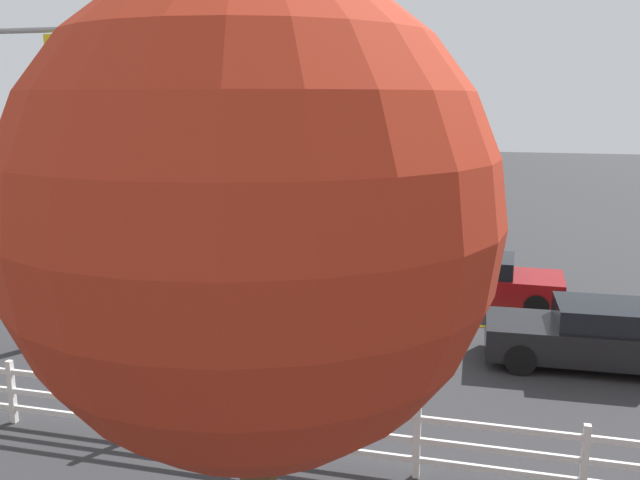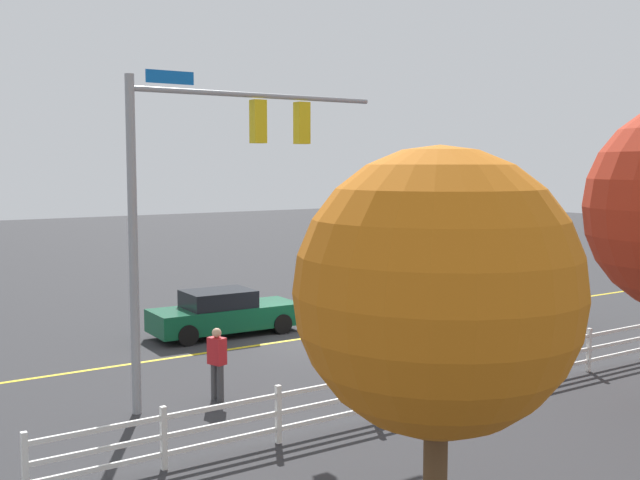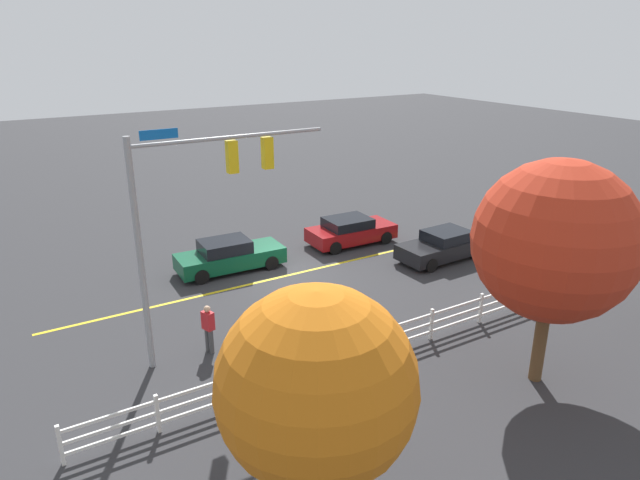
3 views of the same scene
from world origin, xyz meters
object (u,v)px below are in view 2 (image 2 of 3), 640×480
car_0 (515,304)px  tree_2 (438,292)px  car_1 (224,313)px  car_2 (384,294)px  pedestrian (217,361)px

car_0 → tree_2: tree_2 is taller
car_1 → car_2: size_ratio=1.08×
car_1 → pedestrian: size_ratio=2.84×
pedestrian → tree_2: 8.66m
car_0 → tree_2: bearing=36.7°
car_0 → pedestrian: bearing=8.5°
car_0 → tree_2: 16.98m
car_0 → pedestrian: (12.35, 2.22, 0.26)m
pedestrian → car_0: bearing=173.5°
car_0 → car_1: size_ratio=0.93×
car_1 → car_2: car_1 is taller
tree_2 → pedestrian: bearing=-95.1°
car_2 → car_0: bearing=-55.9°
car_2 → tree_2: (10.55, 14.38, 3.03)m
car_2 → tree_2: tree_2 is taller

